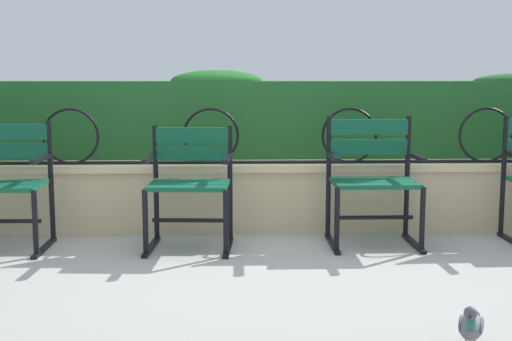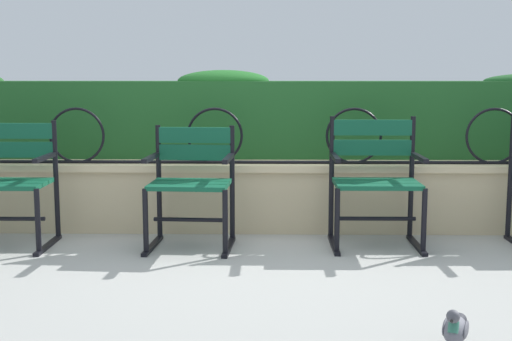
# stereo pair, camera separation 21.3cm
# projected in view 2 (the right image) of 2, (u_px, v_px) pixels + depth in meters

# --- Properties ---
(ground_plane) EXTENTS (60.00, 60.00, 0.00)m
(ground_plane) POSITION_uv_depth(u_px,v_px,m) (256.00, 255.00, 4.49)
(ground_plane) COLOR #9E9E99
(stone_wall) EXTENTS (8.43, 0.41, 0.52)m
(stone_wall) POSITION_uv_depth(u_px,v_px,m) (257.00, 195.00, 5.20)
(stone_wall) COLOR #C6B289
(stone_wall) RESTS_ON ground
(iron_arch_fence) EXTENTS (7.87, 0.02, 0.42)m
(iron_arch_fence) POSITION_uv_depth(u_px,v_px,m) (222.00, 140.00, 5.07)
(iron_arch_fence) COLOR black
(iron_arch_fence) RESTS_ON stone_wall
(hedge_row) EXTENTS (8.26, 0.47, 0.70)m
(hedge_row) POSITION_uv_depth(u_px,v_px,m) (256.00, 116.00, 5.53)
(hedge_row) COLOR #1E5123
(hedge_row) RESTS_ON stone_wall
(park_chair_leftmost) EXTENTS (0.62, 0.53, 0.86)m
(park_chair_leftmost) POSITION_uv_depth(u_px,v_px,m) (8.00, 179.00, 4.71)
(park_chair_leftmost) COLOR #0F4C33
(park_chair_leftmost) RESTS_ON ground
(park_chair_centre_left) EXTENTS (0.59, 0.55, 0.82)m
(park_chair_centre_left) POSITION_uv_depth(u_px,v_px,m) (191.00, 181.00, 4.68)
(park_chair_centre_left) COLOR #0F4C33
(park_chair_centre_left) RESTS_ON ground
(park_chair_centre_right) EXTENTS (0.61, 0.52, 0.89)m
(park_chair_centre_right) POSITION_uv_depth(u_px,v_px,m) (375.00, 178.00, 4.71)
(park_chair_centre_right) COLOR #0F4C33
(park_chair_centre_right) RESTS_ON ground
(pigeon_near_chairs) EXTENTS (0.17, 0.28, 0.22)m
(pigeon_near_chairs) POSITION_uv_depth(u_px,v_px,m) (455.00, 328.00, 2.89)
(pigeon_near_chairs) COLOR #5B5B66
(pigeon_near_chairs) RESTS_ON ground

